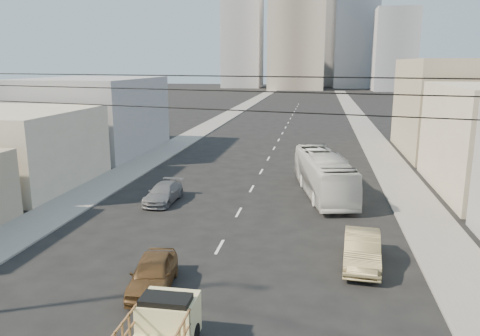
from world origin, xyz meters
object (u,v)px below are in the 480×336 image
(sedan_brown, at_px, (153,273))
(city_bus, at_px, (324,174))
(sedan_tan, at_px, (362,250))
(sedan_grey, at_px, (164,193))
(flatbed_pickup, at_px, (158,333))

(sedan_brown, bearing_deg, city_bus, 57.52)
(sedan_tan, relative_size, sedan_grey, 1.06)
(flatbed_pickup, relative_size, sedan_brown, 1.02)
(sedan_tan, xyz_separation_m, sedan_grey, (-12.84, 8.48, -0.14))
(city_bus, bearing_deg, sedan_grey, -172.42)
(flatbed_pickup, relative_size, sedan_tan, 0.92)
(sedan_grey, bearing_deg, sedan_brown, -71.41)
(city_bus, relative_size, sedan_grey, 2.48)
(sedan_tan, height_order, sedan_grey, sedan_tan)
(flatbed_pickup, bearing_deg, sedan_brown, 111.89)
(city_bus, xyz_separation_m, sedan_tan, (1.79, -12.31, -0.76))
(city_bus, distance_m, sedan_brown, 17.93)
(sedan_brown, height_order, sedan_grey, sedan_brown)
(flatbed_pickup, bearing_deg, sedan_grey, 108.20)
(sedan_brown, height_order, sedan_tan, sedan_tan)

